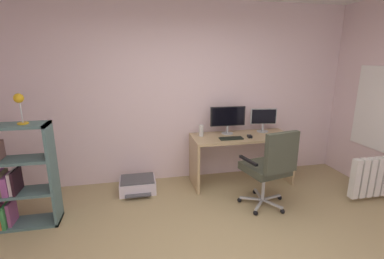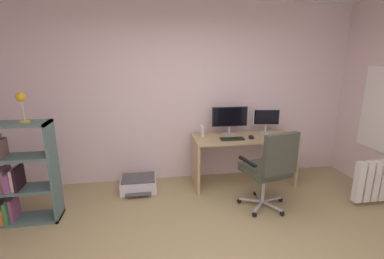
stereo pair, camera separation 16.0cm
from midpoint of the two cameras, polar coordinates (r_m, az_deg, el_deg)
The scene contains 12 objects.
wall_back at distance 4.28m, azimuth -3.64°, elevation 7.39°, with size 5.40×0.10×2.72m, color silver.
desk at distance 4.27m, azimuth 9.21°, elevation -3.84°, with size 1.53×0.63×0.76m.
monitor_main at distance 4.23m, azimuth 6.39°, elevation 2.50°, with size 0.55×0.18×0.43m.
monitor_secondary at distance 4.46m, azimuth 13.65°, elevation 2.36°, with size 0.41×0.18×0.37m.
keyboard at distance 4.01m, azimuth 7.01°, elevation -1.86°, with size 0.34×0.13×0.02m, color black.
computer_mouse at distance 4.13m, azimuth 10.83°, elevation -1.44°, with size 0.06×0.10×0.03m, color black.
desktop_speaker at distance 4.11m, azimuth 0.81°, elevation -0.25°, with size 0.07×0.07×0.17m, color silver.
office_chair at distance 3.57m, azimuth 14.74°, elevation -7.18°, with size 0.64×0.68×1.07m.
bookshelf at distance 3.77m, azimuth -34.58°, elevation -8.59°, with size 0.74×0.30×1.21m.
desk_lamp at distance 3.48m, azimuth -33.43°, elevation 4.70°, with size 0.11×0.11×0.33m.
printer at distance 4.18m, azimuth -12.34°, elevation -11.21°, with size 0.51×0.48×0.20m.
radiator at distance 4.58m, azimuth 34.27°, elevation -8.01°, with size 1.01×0.10×0.55m.
Camera 1 is at (-0.69, -1.94, 1.90)m, focal length 25.63 mm.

